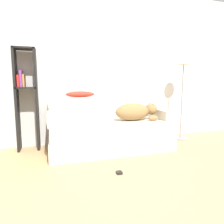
{
  "coord_description": "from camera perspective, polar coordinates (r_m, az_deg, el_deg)",
  "views": [
    {
      "loc": [
        -0.7,
        -1.27,
        1.01
      ],
      "look_at": [
        0.2,
        1.58,
        0.61
      ],
      "focal_mm": 32.0,
      "sensor_mm": 36.0,
      "label": 1
    }
  ],
  "objects": [
    {
      "name": "dog",
      "position": [
        3.17,
        6.74,
        0.12
      ],
      "size": [
        0.7,
        0.31,
        0.28
      ],
      "color": "olive",
      "rests_on": "couch"
    },
    {
      "name": "couch_arm_right",
      "position": [
        3.46,
        13.29,
        -0.45
      ],
      "size": [
        0.15,
        0.68,
        0.15
      ],
      "color": "beige",
      "rests_on": "couch"
    },
    {
      "name": "power_adapter",
      "position": [
        2.39,
        2.05,
        -16.92
      ],
      "size": [
        0.07,
        0.07,
        0.03
      ],
      "color": "black",
      "rests_on": "ground_plane"
    },
    {
      "name": "bookshelf",
      "position": [
        3.35,
        -23.32,
        4.52
      ],
      "size": [
        0.32,
        0.26,
        1.56
      ],
      "color": "black",
      "rests_on": "ground_plane"
    },
    {
      "name": "wall_back",
      "position": [
        3.59,
        -6.29,
        13.05
      ],
      "size": [
        7.77,
        0.06,
        2.7
      ],
      "color": "silver",
      "rests_on": "ground_plane"
    },
    {
      "name": "couch_arm_left",
      "position": [
        2.98,
        -16.56,
        -1.84
      ],
      "size": [
        0.15,
        0.68,
        0.15
      ],
      "color": "beige",
      "rests_on": "couch"
    },
    {
      "name": "couch",
      "position": [
        3.18,
        -0.52,
        -6.63
      ],
      "size": [
        1.87,
        0.87,
        0.46
      ],
      "color": "beige",
      "rests_on": "ground_plane"
    },
    {
      "name": "couch_backrest",
      "position": [
        3.45,
        -2.27,
        1.42
      ],
      "size": [
        1.83,
        0.15,
        0.36
      ],
      "color": "beige",
      "rests_on": "couch"
    },
    {
      "name": "floor_lamp",
      "position": [
        3.91,
        19.64,
        9.85
      ],
      "size": [
        0.27,
        0.27,
        1.55
      ],
      "color": "gray",
      "rests_on": "ground_plane"
    },
    {
      "name": "laptop",
      "position": [
        3.04,
        -3.4,
        -2.63
      ],
      "size": [
        0.37,
        0.24,
        0.02
      ],
      "rotation": [
        0.0,
        0.0,
        -0.13
      ],
      "color": "#B7B7BC",
      "rests_on": "couch"
    },
    {
      "name": "throw_pillow",
      "position": [
        3.36,
        -9.08,
        5.03
      ],
      "size": [
        0.48,
        0.15,
        0.1
      ],
      "color": "red",
      "rests_on": "couch_backrest"
    },
    {
      "name": "ground_plane",
      "position": [
        1.77,
        10.41,
        -27.32
      ],
      "size": [
        20.0,
        20.0,
        0.0
      ],
      "primitive_type": "plane",
      "color": "tan"
    }
  ]
}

